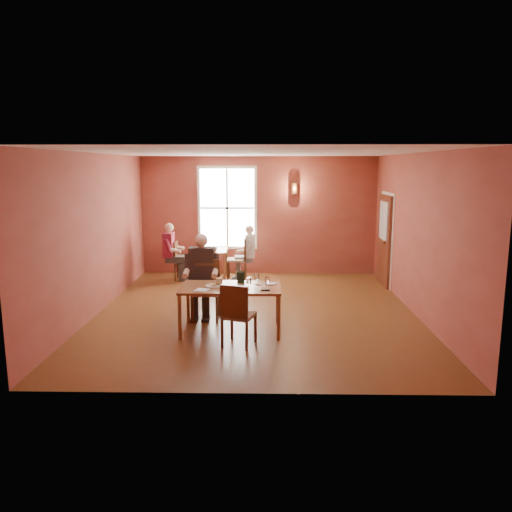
{
  "coord_description": "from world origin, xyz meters",
  "views": [
    {
      "loc": [
        0.19,
        -9.24,
        2.77
      ],
      "look_at": [
        0.0,
        0.2,
        1.05
      ],
      "focal_mm": 35.0,
      "sensor_mm": 36.0,
      "label": 1
    }
  ],
  "objects_px": {
    "chair_diner_maroon": "(184,261)",
    "diner_maroon": "(182,252)",
    "chair_diner_main": "(206,291)",
    "diner_main": "(205,280)",
    "diner_white": "(238,254)",
    "main_table": "(231,309)",
    "second_table": "(210,265)",
    "chair_empty": "(239,314)",
    "chair_diner_white": "(237,259)"
  },
  "relations": [
    {
      "from": "chair_empty",
      "to": "chair_diner_white",
      "type": "distance_m",
      "value": 4.53
    },
    {
      "from": "main_table",
      "to": "chair_diner_maroon",
      "type": "relative_size",
      "value": 1.76
    },
    {
      "from": "chair_diner_main",
      "to": "chair_diner_maroon",
      "type": "relative_size",
      "value": 1.14
    },
    {
      "from": "chair_diner_main",
      "to": "diner_maroon",
      "type": "xyz_separation_m",
      "value": [
        -0.96,
        3.23,
        0.14
      ]
    },
    {
      "from": "second_table",
      "to": "chair_diner_white",
      "type": "bearing_deg",
      "value": 0.0
    },
    {
      "from": "chair_diner_main",
      "to": "chair_diner_white",
      "type": "bearing_deg",
      "value": -96.58
    },
    {
      "from": "chair_empty",
      "to": "chair_diner_maroon",
      "type": "bearing_deg",
      "value": 127.39
    },
    {
      "from": "main_table",
      "to": "second_table",
      "type": "xyz_separation_m",
      "value": [
        -0.78,
        3.88,
        -0.02
      ]
    },
    {
      "from": "main_table",
      "to": "diner_main",
      "type": "relative_size",
      "value": 1.12
    },
    {
      "from": "chair_diner_main",
      "to": "second_table",
      "type": "height_order",
      "value": "chair_diner_main"
    },
    {
      "from": "diner_maroon",
      "to": "main_table",
      "type": "bearing_deg",
      "value": 20.62
    },
    {
      "from": "diner_main",
      "to": "second_table",
      "type": "relative_size",
      "value": 1.78
    },
    {
      "from": "chair_empty",
      "to": "diner_maroon",
      "type": "relative_size",
      "value": 0.74
    },
    {
      "from": "diner_main",
      "to": "chair_diner_white",
      "type": "distance_m",
      "value": 3.28
    },
    {
      "from": "chair_diner_main",
      "to": "main_table",
      "type": "bearing_deg",
      "value": 127.57
    },
    {
      "from": "chair_diner_white",
      "to": "chair_diner_maroon",
      "type": "relative_size",
      "value": 1.11
    },
    {
      "from": "main_table",
      "to": "diner_white",
      "type": "xyz_separation_m",
      "value": [
        -0.1,
        3.88,
        0.25
      ]
    },
    {
      "from": "second_table",
      "to": "diner_white",
      "type": "distance_m",
      "value": 0.73
    },
    {
      "from": "chair_empty",
      "to": "diner_maroon",
      "type": "distance_m",
      "value": 4.81
    },
    {
      "from": "chair_diner_maroon",
      "to": "diner_maroon",
      "type": "xyz_separation_m",
      "value": [
        -0.03,
        0.0,
        0.21
      ]
    },
    {
      "from": "second_table",
      "to": "diner_white",
      "type": "xyz_separation_m",
      "value": [
        0.68,
        0.0,
        0.27
      ]
    },
    {
      "from": "second_table",
      "to": "diner_maroon",
      "type": "distance_m",
      "value": 0.75
    },
    {
      "from": "chair_diner_white",
      "to": "diner_white",
      "type": "distance_m",
      "value": 0.12
    },
    {
      "from": "chair_diner_main",
      "to": "diner_maroon",
      "type": "bearing_deg",
      "value": -73.46
    },
    {
      "from": "diner_main",
      "to": "diner_white",
      "type": "distance_m",
      "value": 3.28
    },
    {
      "from": "chair_diner_main",
      "to": "chair_empty",
      "type": "height_order",
      "value": "chair_diner_main"
    },
    {
      "from": "diner_white",
      "to": "chair_diner_maroon",
      "type": "bearing_deg",
      "value": 90.0
    },
    {
      "from": "chair_diner_white",
      "to": "diner_maroon",
      "type": "height_order",
      "value": "diner_maroon"
    },
    {
      "from": "second_table",
      "to": "chair_diner_maroon",
      "type": "height_order",
      "value": "chair_diner_maroon"
    },
    {
      "from": "main_table",
      "to": "chair_diner_main",
      "type": "height_order",
      "value": "chair_diner_main"
    },
    {
      "from": "main_table",
      "to": "chair_diner_white",
      "type": "relative_size",
      "value": 1.59
    },
    {
      "from": "chair_diner_main",
      "to": "second_table",
      "type": "relative_size",
      "value": 1.29
    },
    {
      "from": "chair_diner_main",
      "to": "diner_main",
      "type": "distance_m",
      "value": 0.21
    },
    {
      "from": "chair_diner_main",
      "to": "diner_main",
      "type": "height_order",
      "value": "diner_main"
    },
    {
      "from": "chair_empty",
      "to": "second_table",
      "type": "distance_m",
      "value": 4.62
    },
    {
      "from": "chair_diner_white",
      "to": "diner_maroon",
      "type": "bearing_deg",
      "value": 90.0
    },
    {
      "from": "chair_diner_main",
      "to": "chair_diner_maroon",
      "type": "height_order",
      "value": "chair_diner_main"
    },
    {
      "from": "chair_diner_main",
      "to": "chair_diner_white",
      "type": "height_order",
      "value": "chair_diner_main"
    },
    {
      "from": "main_table",
      "to": "chair_diner_white",
      "type": "height_order",
      "value": "chair_diner_white"
    },
    {
      "from": "chair_diner_maroon",
      "to": "diner_white",
      "type": "bearing_deg",
      "value": 90.0
    },
    {
      "from": "second_table",
      "to": "chair_empty",
      "type": "bearing_deg",
      "value": -78.16
    },
    {
      "from": "chair_diner_main",
      "to": "chair_diner_white",
      "type": "distance_m",
      "value": 3.25
    },
    {
      "from": "diner_main",
      "to": "second_table",
      "type": "height_order",
      "value": "diner_main"
    },
    {
      "from": "diner_main",
      "to": "chair_empty",
      "type": "bearing_deg",
      "value": 117.9
    },
    {
      "from": "main_table",
      "to": "diner_maroon",
      "type": "bearing_deg",
      "value": 110.62
    },
    {
      "from": "chair_diner_maroon",
      "to": "diner_maroon",
      "type": "height_order",
      "value": "diner_maroon"
    },
    {
      "from": "main_table",
      "to": "chair_diner_maroon",
      "type": "distance_m",
      "value": 4.13
    },
    {
      "from": "chair_diner_main",
      "to": "chair_diner_maroon",
      "type": "xyz_separation_m",
      "value": [
        -0.93,
        3.23,
        -0.07
      ]
    },
    {
      "from": "chair_diner_main",
      "to": "chair_diner_maroon",
      "type": "distance_m",
      "value": 3.36
    },
    {
      "from": "second_table",
      "to": "chair_diner_white",
      "type": "distance_m",
      "value": 0.67
    }
  ]
}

